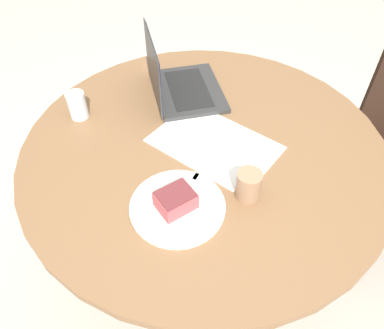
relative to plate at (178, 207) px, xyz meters
The scene contains 9 objects.
ground_plane 0.79m from the plate, 126.78° to the left, with size 12.00×12.00×0.00m, color #B7AD9E.
dining_table 0.32m from the plate, 126.78° to the left, with size 1.17×1.17×0.74m.
paper_document 0.28m from the plate, 120.41° to the left, with size 0.44×0.36×0.00m.
plate is the anchor object (origin of this frame).
cake_slice 0.03m from the plate, 96.29° to the right, with size 0.08×0.10×0.05m.
fork 0.06m from the plate, 117.60° to the left, with size 0.10×0.16×0.00m.
coffee_glass 0.20m from the plate, 67.77° to the left, with size 0.07×0.07×0.09m.
water_glass 0.53m from the plate, behind, with size 0.06×0.06×0.09m.
laptop 0.53m from the plate, 144.70° to the left, with size 0.38×0.34×0.23m.
Camera 1 is at (0.69, -0.54, 1.57)m, focal length 35.00 mm.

